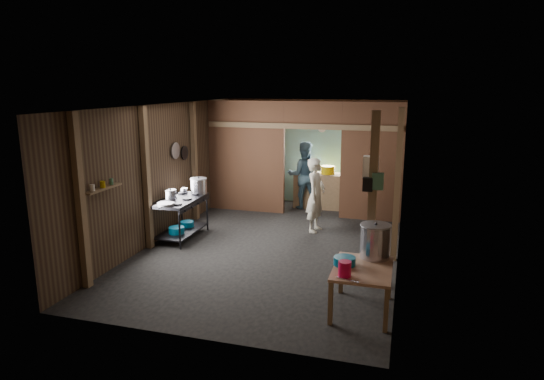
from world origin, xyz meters
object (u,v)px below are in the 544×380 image
(stock_pot, at_px, (375,242))
(cook, at_px, (316,195))
(yellow_tub, at_px, (328,170))
(prep_table, at_px, (362,289))
(pink_bucket, at_px, (345,269))
(gas_range, at_px, (181,218))
(stove_pot_large, at_px, (199,186))

(stock_pot, distance_m, cook, 3.19)
(yellow_tub, height_order, cook, cook)
(prep_table, bearing_deg, pink_bucket, -118.97)
(gas_range, bearing_deg, yellow_tub, 52.47)
(gas_range, distance_m, stock_pot, 4.21)
(stock_pot, height_order, cook, cook)
(pink_bucket, distance_m, yellow_tub, 5.67)
(prep_table, bearing_deg, yellow_tub, 104.46)
(gas_range, xyz_separation_m, prep_table, (3.71, -2.11, -0.09))
(gas_range, relative_size, stove_pot_large, 3.96)
(prep_table, relative_size, yellow_tub, 3.02)
(prep_table, xyz_separation_m, pink_bucket, (-0.19, -0.35, 0.40))
(pink_bucket, bearing_deg, yellow_tub, 101.67)
(gas_range, height_order, stock_pot, stock_pot)
(stock_pot, bearing_deg, prep_table, -105.85)
(prep_table, distance_m, yellow_tub, 5.40)
(cook, bearing_deg, prep_table, -150.60)
(gas_range, distance_m, stove_pot_large, 0.77)
(stove_pot_large, relative_size, cook, 0.22)
(stock_pot, relative_size, cook, 0.33)
(stove_pot_large, xyz_separation_m, stock_pot, (3.66, -2.20, -0.10))
(stock_pot, relative_size, pink_bucket, 2.53)
(gas_range, bearing_deg, stove_pot_large, 71.71)
(stove_pot_large, height_order, yellow_tub, stove_pot_large)
(pink_bucket, bearing_deg, stock_pot, 67.87)
(pink_bucket, bearing_deg, gas_range, 145.06)
(gas_range, relative_size, cook, 0.89)
(stove_pot_large, bearing_deg, yellow_tub, 49.45)
(cook, bearing_deg, stove_pot_large, 114.84)
(yellow_tub, bearing_deg, stock_pot, -73.02)
(stock_pot, distance_m, yellow_tub, 4.99)
(stove_pot_large, bearing_deg, prep_table, -36.51)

